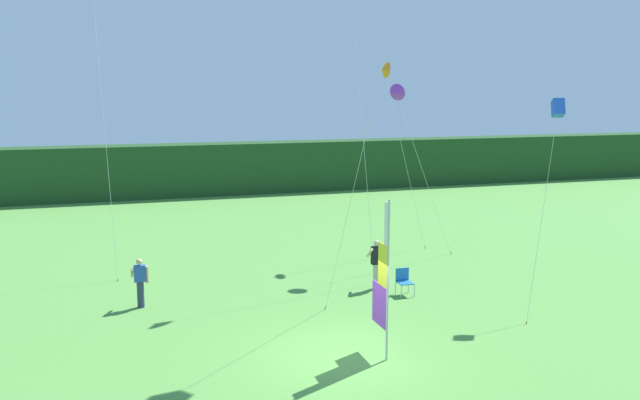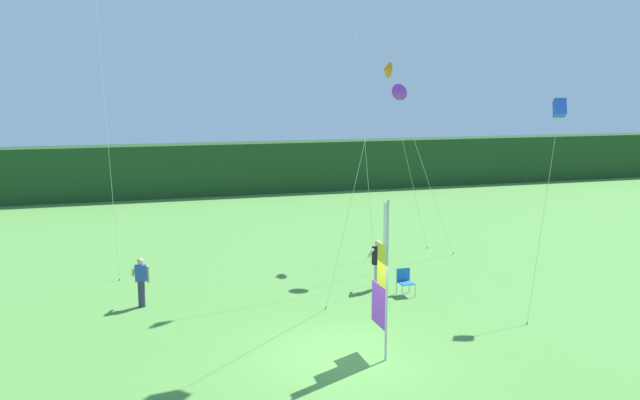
{
  "view_description": "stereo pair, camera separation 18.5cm",
  "coord_description": "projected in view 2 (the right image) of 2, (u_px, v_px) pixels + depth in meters",
  "views": [
    {
      "loc": [
        -5.58,
        -15.56,
        6.9
      ],
      "look_at": [
        0.03,
        2.42,
        3.74
      ],
      "focal_mm": 37.25,
      "sensor_mm": 36.0,
      "label": 1
    },
    {
      "loc": [
        -5.41,
        -15.62,
        6.9
      ],
      "look_at": [
        0.03,
        2.42,
        3.74
      ],
      "focal_mm": 37.25,
      "sensor_mm": 36.0,
      "label": 2
    }
  ],
  "objects": [
    {
      "name": "person_mid_field",
      "position": [
        141.0,
        281.0,
        21.15
      ],
      "size": [
        0.55,
        0.48,
        1.6
      ],
      "color": "#2D334C",
      "rests_on": "ground"
    },
    {
      "name": "ground_plane",
      "position": [
        345.0,
        355.0,
        17.43
      ],
      "size": [
        120.0,
        120.0,
        0.0
      ],
      "primitive_type": "plane",
      "color": "#518E3D"
    },
    {
      "name": "kite_purple_delta_1",
      "position": [
        398.0,
        94.0,
        25.32
      ],
      "size": [
        3.41,
        1.22,
        7.1
      ],
      "color": "brown",
      "rests_on": "ground"
    },
    {
      "name": "person_near_banner",
      "position": [
        377.0,
        263.0,
        23.06
      ],
      "size": [
        0.55,
        0.48,
        1.73
      ],
      "color": "#B7B2A3",
      "rests_on": "ground"
    },
    {
      "name": "banner_flag",
      "position": [
        382.0,
        282.0,
        17.03
      ],
      "size": [
        0.06,
        1.03,
        4.2
      ],
      "color": "#B7B7BC",
      "rests_on": "ground"
    },
    {
      "name": "folding_chair",
      "position": [
        405.0,
        280.0,
        22.46
      ],
      "size": [
        0.51,
        0.51,
        0.89
      ],
      "color": "#BCBCC1",
      "rests_on": "ground"
    },
    {
      "name": "distant_treeline",
      "position": [
        207.0,
        169.0,
        43.79
      ],
      "size": [
        80.0,
        2.4,
        3.37
      ],
      "primitive_type": "cube",
      "color": "#1E421E",
      "rests_on": "ground"
    },
    {
      "name": "kite_orange_delta_5",
      "position": [
        387.0,
        71.0,
        27.47
      ],
      "size": [
        2.16,
        0.68,
        8.03
      ],
      "color": "brown",
      "rests_on": "ground"
    },
    {
      "name": "kite_blue_box_2",
      "position": [
        559.0,
        110.0,
        20.85
      ],
      "size": [
        2.29,
        2.1,
        6.63
      ],
      "color": "brown",
      "rests_on": "ground"
    }
  ]
}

